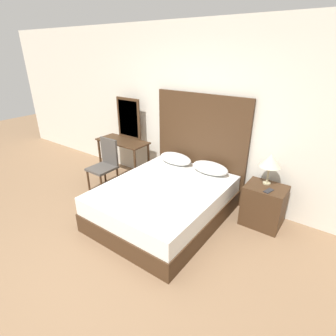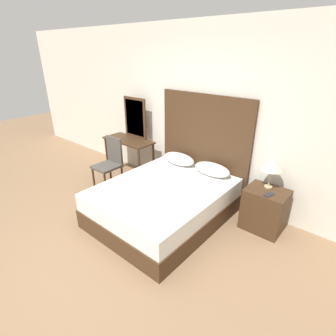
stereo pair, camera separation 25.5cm
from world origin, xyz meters
name	(u,v)px [view 1 (the left image)]	position (x,y,z in m)	size (l,w,h in m)	color
ground_plane	(94,263)	(0.00, 0.00, 0.00)	(16.00, 16.00, 0.00)	#8C6B4C
wall_back	(197,113)	(0.00, 2.28, 1.35)	(10.00, 0.06, 2.70)	silver
bed	(164,202)	(0.13, 1.22, 0.26)	(1.54, 1.92, 0.53)	#422B19
headboard	(200,146)	(0.13, 2.20, 0.84)	(1.62, 0.05, 1.69)	#422B19
pillow_left	(176,159)	(-0.19, 1.98, 0.62)	(0.59, 0.30, 0.18)	white
pillow_right	(210,168)	(0.45, 1.98, 0.62)	(0.59, 0.30, 0.18)	white
phone_on_bed	(158,190)	(0.14, 1.08, 0.53)	(0.15, 0.16, 0.01)	#B7B7BC
nightstand	(263,205)	(1.34, 1.92, 0.30)	(0.53, 0.43, 0.60)	#422B19
table_lamp	(270,161)	(1.31, 2.01, 0.94)	(0.29, 0.29, 0.44)	tan
phone_on_nightstand	(269,191)	(1.40, 1.82, 0.60)	(0.11, 0.16, 0.01)	#232328
vanity_desk	(123,147)	(-1.31, 1.87, 0.61)	(1.01, 0.45, 0.75)	#422B19
vanity_mirror	(129,118)	(-1.31, 2.06, 1.12)	(0.54, 0.03, 0.75)	#422B19
chair	(105,162)	(-1.28, 1.39, 0.49)	(0.40, 0.44, 0.89)	#4C4742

